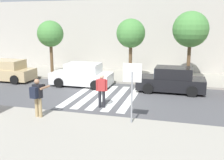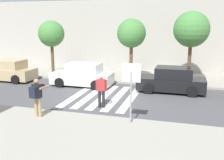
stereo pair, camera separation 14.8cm
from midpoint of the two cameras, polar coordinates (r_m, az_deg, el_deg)
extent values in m
plane|color=#4C4C4F|center=(15.15, -1.70, -3.77)|extent=(120.00, 120.00, 0.00)
cube|color=#9E998C|center=(9.78, -13.10, -13.13)|extent=(60.00, 6.00, 0.14)
cube|color=#9E998C|center=(20.76, 3.34, 0.90)|extent=(60.00, 4.80, 0.14)
cube|color=#ADA89E|center=(24.68, 5.72, 9.70)|extent=(56.00, 4.00, 6.11)
cube|color=silver|center=(15.87, -7.00, -3.09)|extent=(0.44, 5.20, 0.01)
cube|color=silver|center=(15.58, -4.28, -3.32)|extent=(0.44, 5.20, 0.01)
cube|color=silver|center=(15.33, -1.47, -3.55)|extent=(0.44, 5.20, 0.01)
cube|color=silver|center=(15.12, 1.43, -3.79)|extent=(0.44, 5.20, 0.01)
cube|color=silver|center=(14.95, 4.41, -4.01)|extent=(0.44, 5.20, 0.01)
cylinder|color=gray|center=(10.74, 4.51, -3.86)|extent=(0.07, 0.07, 2.17)
cube|color=white|center=(10.51, 4.63, 1.58)|extent=(0.76, 0.03, 0.76)
cube|color=red|center=(10.53, 4.64, 1.60)|extent=(0.66, 0.02, 0.66)
cylinder|color=tan|center=(12.10, -15.85, -5.62)|extent=(0.15, 0.15, 0.88)
cylinder|color=tan|center=(11.98, -15.12, -5.77)|extent=(0.15, 0.15, 0.88)
cube|color=black|center=(11.83, -15.69, -2.29)|extent=(0.41, 0.30, 0.60)
sphere|color=#A37556|center=(11.73, -15.82, -0.26)|extent=(0.23, 0.23, 0.23)
cylinder|color=#A37556|center=(12.12, -15.92, -1.30)|extent=(0.19, 0.59, 0.10)
cylinder|color=#A37556|center=(11.81, -14.16, -1.55)|extent=(0.19, 0.59, 0.10)
cube|color=black|center=(12.09, -14.51, -1.10)|extent=(0.15, 0.12, 0.10)
cube|color=black|center=(11.67, -16.42, -2.64)|extent=(0.35, 0.25, 0.48)
cylinder|color=#232328|center=(13.28, -2.41, -4.16)|extent=(0.15, 0.15, 0.88)
cylinder|color=#232328|center=(13.26, -1.55, -4.18)|extent=(0.15, 0.15, 0.88)
cube|color=#B73333|center=(13.08, -2.00, -1.06)|extent=(0.42, 0.31, 0.60)
sphere|color=beige|center=(12.98, -2.02, 0.78)|extent=(0.23, 0.23, 0.23)
cylinder|color=#B73333|center=(13.11, -3.04, -1.12)|extent=(0.10, 0.10, 0.58)
cylinder|color=#B73333|center=(13.05, -0.96, -1.17)|extent=(0.10, 0.10, 0.58)
cube|color=tan|center=(20.81, -21.57, 1.35)|extent=(4.10, 1.70, 0.76)
cube|color=tan|center=(20.61, -21.40, 3.24)|extent=(2.20, 1.56, 0.64)
cube|color=slate|center=(20.04, -19.18, 3.16)|extent=(0.10, 1.50, 0.51)
cylinder|color=black|center=(22.29, -22.81, 1.39)|extent=(0.64, 0.22, 0.64)
cylinder|color=black|center=(19.44, -20.05, 0.09)|extent=(0.64, 0.22, 0.64)
cylinder|color=black|center=(20.80, -17.33, 1.07)|extent=(0.64, 0.22, 0.64)
cube|color=white|center=(17.86, -6.29, 0.43)|extent=(4.10, 1.70, 0.76)
cube|color=white|center=(17.67, -5.89, 2.62)|extent=(2.20, 1.56, 0.64)
cube|color=slate|center=(18.10, -9.04, 2.76)|extent=(0.10, 1.50, 0.54)
cube|color=slate|center=(17.34, -2.91, 2.48)|extent=(0.10, 1.50, 0.51)
cylinder|color=black|center=(17.68, -11.13, -0.55)|extent=(0.64, 0.22, 0.64)
cylinder|color=black|center=(19.17, -8.83, 0.55)|extent=(0.64, 0.22, 0.64)
cylinder|color=black|center=(16.69, -3.33, -1.11)|extent=(0.64, 0.22, 0.64)
cylinder|color=black|center=(18.26, -1.57, 0.10)|extent=(0.64, 0.22, 0.64)
cube|color=black|center=(16.59, 12.95, -0.76)|extent=(4.10, 1.70, 0.76)
cube|color=black|center=(16.44, 13.59, 1.58)|extent=(2.20, 1.56, 0.64)
cube|color=slate|center=(16.51, 9.88, 1.80)|extent=(0.10, 1.50, 0.54)
cube|color=slate|center=(16.43, 16.97, 1.38)|extent=(0.10, 1.50, 0.51)
cylinder|color=black|center=(15.92, 8.16, -1.89)|extent=(0.64, 0.22, 0.64)
cylinder|color=black|center=(17.56, 8.94, -0.56)|extent=(0.64, 0.22, 0.64)
cylinder|color=black|center=(15.80, 17.33, -2.46)|extent=(0.64, 0.22, 0.64)
cylinder|color=black|center=(17.45, 17.25, -1.06)|extent=(0.64, 0.22, 0.64)
cylinder|color=brown|center=(21.00, -12.61, 4.58)|extent=(0.24, 0.24, 2.63)
sphere|color=#47843D|center=(20.83, -12.87, 9.80)|extent=(1.99, 1.99, 1.99)
cylinder|color=brown|center=(18.71, 4.39, 4.07)|extent=(0.24, 0.24, 2.73)
sphere|color=#47843D|center=(18.53, 4.49, 10.11)|extent=(2.02, 2.02, 2.02)
cylinder|color=brown|center=(18.65, 16.70, 3.83)|extent=(0.24, 0.24, 2.92)
sphere|color=#47843D|center=(18.47, 17.12, 10.51)|extent=(2.39, 2.39, 2.39)
camera|label=1|loc=(0.07, -89.71, 0.06)|focal=42.00mm
camera|label=2|loc=(0.07, 90.29, -0.06)|focal=42.00mm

